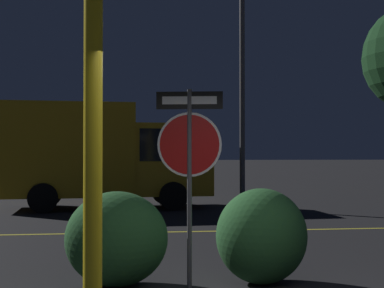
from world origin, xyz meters
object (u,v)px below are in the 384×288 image
hedge_bush_2 (117,239)px  hedge_bush_3 (261,236)px  street_lamp (242,48)px  stop_sign (189,147)px  delivery_truck (110,153)px  yellow_pole_left (93,150)px

hedge_bush_2 → hedge_bush_3: bearing=-2.4°
street_lamp → stop_sign: bearing=-106.3°
hedge_bush_3 → delivery_truck: (-2.25, 9.81, 1.08)m
yellow_pole_left → hedge_bush_3: 3.25m
hedge_bush_2 → delivery_truck: size_ratio=0.21×
delivery_truck → street_lamp: 5.15m
yellow_pole_left → delivery_truck: size_ratio=0.54×
yellow_pole_left → hedge_bush_2: (0.15, 2.40, -1.10)m
stop_sign → hedge_bush_2: 1.47m
yellow_pole_left → hedge_bush_2: yellow_pole_left is taller
hedge_bush_3 → hedge_bush_2: bearing=177.6°
street_lamp → delivery_truck: bearing=169.7°
yellow_pole_left → delivery_truck: bearing=91.2°
stop_sign → yellow_pole_left: 2.48m
yellow_pole_left → hedge_bush_2: 2.64m
stop_sign → yellow_pole_left: yellow_pole_left is taller
hedge_bush_2 → delivery_truck: bearing=92.4°
street_lamp → yellow_pole_left: bearing=-108.1°
hedge_bush_2 → hedge_bush_3: hedge_bush_3 is taller
yellow_pole_left → street_lamp: 12.42m
yellow_pole_left → hedge_bush_3: (1.99, 2.32, -1.09)m
hedge_bush_2 → yellow_pole_left: bearing=-93.5°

